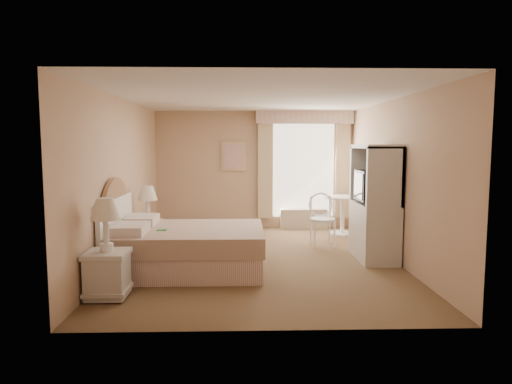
{
  "coord_description": "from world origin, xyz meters",
  "views": [
    {
      "loc": [
        -0.25,
        -7.01,
        1.8
      ],
      "look_at": [
        -0.04,
        0.3,
        1.04
      ],
      "focal_mm": 32.0,
      "sensor_mm": 36.0,
      "label": 1
    }
  ],
  "objects_px": {
    "bed": "(182,247)",
    "nightstand_near": "(107,261)",
    "round_table": "(343,209)",
    "armoire": "(375,212)",
    "nightstand_far": "(148,227)",
    "cafe_chair": "(322,215)"
  },
  "relations": [
    {
      "from": "bed",
      "to": "nightstand_near",
      "type": "height_order",
      "value": "bed"
    },
    {
      "from": "nightstand_far",
      "to": "armoire",
      "type": "relative_size",
      "value": 0.61
    },
    {
      "from": "nightstand_far",
      "to": "cafe_chair",
      "type": "relative_size",
      "value": 1.16
    },
    {
      "from": "round_table",
      "to": "cafe_chair",
      "type": "xyz_separation_m",
      "value": [
        -0.59,
        -0.99,
        0.04
      ]
    },
    {
      "from": "nightstand_far",
      "to": "armoire",
      "type": "bearing_deg",
      "value": -9.14
    },
    {
      "from": "nightstand_near",
      "to": "armoire",
      "type": "xyz_separation_m",
      "value": [
        3.65,
        1.75,
        0.3
      ]
    },
    {
      "from": "cafe_chair",
      "to": "bed",
      "type": "bearing_deg",
      "value": -148.34
    },
    {
      "from": "round_table",
      "to": "armoire",
      "type": "relative_size",
      "value": 0.42
    },
    {
      "from": "nightstand_near",
      "to": "round_table",
      "type": "relative_size",
      "value": 1.53
    },
    {
      "from": "nightstand_near",
      "to": "cafe_chair",
      "type": "height_order",
      "value": "nightstand_near"
    },
    {
      "from": "bed",
      "to": "round_table",
      "type": "bearing_deg",
      "value": 41.99
    },
    {
      "from": "cafe_chair",
      "to": "armoire",
      "type": "relative_size",
      "value": 0.52
    },
    {
      "from": "nightstand_near",
      "to": "round_table",
      "type": "xyz_separation_m",
      "value": [
        3.59,
        3.75,
        0.07
      ]
    },
    {
      "from": "round_table",
      "to": "bed",
      "type": "bearing_deg",
      "value": -138.01
    },
    {
      "from": "bed",
      "to": "cafe_chair",
      "type": "relative_size",
      "value": 2.25
    },
    {
      "from": "bed",
      "to": "round_table",
      "type": "height_order",
      "value": "bed"
    },
    {
      "from": "bed",
      "to": "nightstand_far",
      "type": "xyz_separation_m",
      "value": [
        -0.72,
        1.17,
        0.07
      ]
    },
    {
      "from": "nightstand_near",
      "to": "armoire",
      "type": "relative_size",
      "value": 0.65
    },
    {
      "from": "nightstand_far",
      "to": "nightstand_near",
      "type": "bearing_deg",
      "value": -90.0
    },
    {
      "from": "bed",
      "to": "nightstand_far",
      "type": "bearing_deg",
      "value": 121.58
    },
    {
      "from": "nightstand_near",
      "to": "round_table",
      "type": "height_order",
      "value": "nightstand_near"
    },
    {
      "from": "bed",
      "to": "cafe_chair",
      "type": "height_order",
      "value": "bed"
    }
  ]
}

